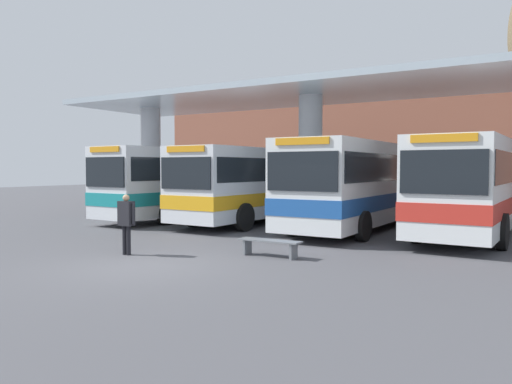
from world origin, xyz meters
TOP-DOWN VIEW (x-y plane):
  - ground_plane at (0.00, 0.00)m, footprint 100.00×100.00m
  - townhouse_backdrop at (0.00, 25.02)m, footprint 40.00×0.58m
  - station_canopy at (0.00, 9.58)m, footprint 22.37×6.42m
  - transit_bus_left_bay at (-6.46, 10.63)m, footprint 2.98×11.83m
  - transit_bus_center_bay at (-2.64, 10.01)m, footprint 2.95×10.17m
  - transit_bus_right_bay at (1.97, 9.85)m, footprint 2.89×10.27m
  - transit_bus_far_right_bay at (6.19, 10.62)m, footprint 3.00×11.42m
  - waiting_bench_near_pillar at (2.00, 2.66)m, footprint 1.79×0.44m
  - pedestrian_waiting at (-1.54, 0.87)m, footprint 0.62×0.24m
  - parked_car_street at (-4.04, 20.87)m, footprint 4.25×2.11m

SIDE VIEW (x-z plane):
  - ground_plane at x=0.00m, z-range 0.00..0.00m
  - waiting_bench_near_pillar at x=2.00m, z-range 0.12..0.58m
  - parked_car_street at x=-4.04m, z-range -0.04..2.08m
  - pedestrian_waiting at x=-1.54m, z-range 0.19..1.86m
  - transit_bus_center_bay at x=-2.64m, z-range 0.20..3.42m
  - transit_bus_left_bay at x=-6.46m, z-range 0.18..3.46m
  - transit_bus_right_bay at x=1.97m, z-range 0.19..3.55m
  - transit_bus_far_right_bay at x=6.19m, z-range 0.20..3.54m
  - station_canopy at x=0.00m, z-range 1.83..7.42m
  - townhouse_backdrop at x=0.00m, z-range 0.77..10.08m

